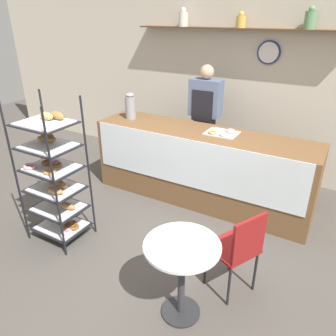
% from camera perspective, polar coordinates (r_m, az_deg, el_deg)
% --- Properties ---
extents(ground_plane, '(14.00, 14.00, 0.00)m').
position_cam_1_polar(ground_plane, '(3.66, -3.88, -14.83)').
color(ground_plane, '#4C4742').
extents(back_wall, '(10.00, 0.30, 2.70)m').
position_cam_1_polar(back_wall, '(5.23, 11.99, 13.98)').
color(back_wall, beige).
rests_on(back_wall, ground_plane).
extents(display_counter, '(2.92, 0.70, 0.99)m').
position_cam_1_polar(display_counter, '(4.41, 5.76, 0.29)').
color(display_counter, brown).
rests_on(display_counter, ground_plane).
extents(pastry_rack, '(0.61, 0.50, 1.63)m').
position_cam_1_polar(pastry_rack, '(3.73, -19.21, -1.38)').
color(pastry_rack, black).
rests_on(pastry_rack, ground_plane).
extents(person_worker, '(0.45, 0.23, 1.73)m').
position_cam_1_polar(person_worker, '(4.81, 6.38, 8.16)').
color(person_worker, '#282833').
rests_on(person_worker, ground_plane).
extents(cafe_table, '(0.61, 0.61, 0.74)m').
position_cam_1_polar(cafe_table, '(2.73, 2.41, -16.29)').
color(cafe_table, '#262628').
rests_on(cafe_table, ground_plane).
extents(cafe_chair, '(0.51, 0.51, 0.86)m').
position_cam_1_polar(cafe_chair, '(2.99, 12.35, -13.16)').
color(cafe_chair, black).
rests_on(cafe_chair, ground_plane).
extents(coffee_carafe, '(0.15, 0.15, 0.37)m').
position_cam_1_polar(coffee_carafe, '(4.72, -6.56, 10.66)').
color(coffee_carafe, gray).
rests_on(coffee_carafe, display_counter).
extents(donut_tray_counter, '(0.40, 0.32, 0.05)m').
position_cam_1_polar(donut_tray_counter, '(4.16, 9.44, 6.08)').
color(donut_tray_counter, silver).
rests_on(donut_tray_counter, display_counter).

